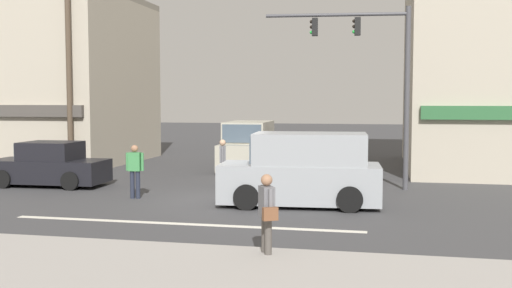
{
  "coord_description": "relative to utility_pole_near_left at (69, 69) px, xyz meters",
  "views": [
    {
      "loc": [
        4.82,
        -17.4,
        3.06
      ],
      "look_at": [
        0.69,
        2.0,
        1.6
      ],
      "focal_mm": 42.0,
      "sensor_mm": 36.0,
      "label": 1
    }
  ],
  "objects": [
    {
      "name": "pedestrian_foreground_with_bag",
      "position": [
        10.63,
        -11.78,
        -3.37
      ],
      "size": [
        0.46,
        0.67,
        1.67
      ],
      "color": "#4C4742",
      "rests_on": "ground"
    },
    {
      "name": "ground_plane",
      "position": [
        7.93,
        -5.31,
        -4.32
      ],
      "size": [
        120.0,
        120.0,
        0.0
      ],
      "primitive_type": "plane",
      "color": "#3D3D3F"
    },
    {
      "name": "van_crossing_leftbound",
      "position": [
        10.49,
        -5.59,
        -3.32
      ],
      "size": [
        4.73,
        2.3,
        2.11
      ],
      "color": "#999EA3",
      "rests_on": "ground"
    },
    {
      "name": "pedestrian_far_side",
      "position": [
        7.21,
        -2.37,
        -3.38
      ],
      "size": [
        0.31,
        0.55,
        1.67
      ],
      "color": "#232838",
      "rests_on": "ground"
    },
    {
      "name": "van_approaching_near",
      "position": [
        6.93,
        2.94,
        -3.32
      ],
      "size": [
        2.16,
        4.66,
        2.11
      ],
      "color": "#B7B29E",
      "rests_on": "ground"
    },
    {
      "name": "sedan_waiting_far",
      "position": [
        1.12,
        -3.51,
        -3.61
      ],
      "size": [
        4.14,
        1.95,
        1.58
      ],
      "color": "black",
      "rests_on": "ground"
    },
    {
      "name": "building_left_block",
      "position": [
        -4.42,
        4.28,
        -0.27
      ],
      "size": [
        10.41,
        8.32,
        8.12
      ],
      "color": "#B7AD99",
      "rests_on": "ground"
    },
    {
      "name": "lane_marking_stripe",
      "position": [
        7.93,
        -8.81,
        -4.32
      ],
      "size": [
        9.0,
        0.24,
        0.01
      ],
      "primitive_type": "cube",
      "color": "silver",
      "rests_on": "ground"
    },
    {
      "name": "traffic_light_mast",
      "position": [
        12.55,
        -1.88,
        -0.15
      ],
      "size": [
        4.88,
        0.58,
        6.2
      ],
      "color": "#47474C",
      "rests_on": "ground"
    },
    {
      "name": "utility_pole_near_left",
      "position": [
        0.0,
        0.0,
        0.0
      ],
      "size": [
        1.4,
        0.22,
        8.35
      ],
      "color": "brown",
      "rests_on": "ground"
    },
    {
      "name": "sidewalk_curb",
      "position": [
        7.93,
        -13.81,
        -4.24
      ],
      "size": [
        40.0,
        5.0,
        0.16
      ],
      "primitive_type": "cube",
      "color": "#9E9993",
      "rests_on": "ground"
    },
    {
      "name": "pedestrian_mid_crossing",
      "position": [
        5.22,
        -5.43,
        -3.38
      ],
      "size": [
        0.57,
        0.25,
        1.67
      ],
      "color": "#232838",
      "rests_on": "ground"
    }
  ]
}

